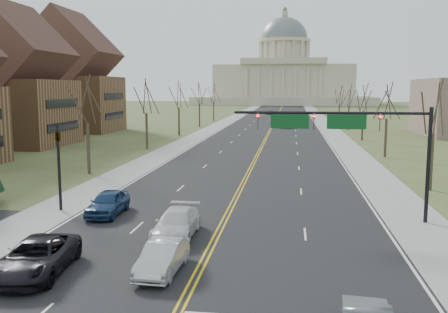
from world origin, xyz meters
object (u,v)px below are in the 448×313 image
(car_sb_inner_lead, at_px, (163,257))
(car_sb_outer_second, at_px, (108,203))
(signal_left, at_px, (59,157))
(car_sb_outer_lead, at_px, (36,257))
(signal_mast, at_px, (345,130))
(car_far_nb, at_px, (285,125))
(car_far_sb, at_px, (270,112))
(car_sb_inner_second, at_px, (177,223))

(car_sb_inner_lead, xyz_separation_m, car_sb_outer_second, (-6.24, 9.73, 0.10))
(signal_left, distance_m, car_sb_outer_lead, 12.52)
(signal_mast, bearing_deg, car_far_nb, 93.52)
(car_sb_inner_lead, relative_size, car_far_sb, 1.06)
(car_sb_inner_second, bearing_deg, car_far_nb, 86.06)
(signal_mast, bearing_deg, car_sb_outer_second, -177.24)
(signal_mast, relative_size, car_sb_inner_second, 2.31)
(car_sb_inner_lead, height_order, car_sb_inner_second, car_sb_inner_second)
(signal_left, distance_m, car_sb_outer_second, 4.74)
(car_sb_inner_second, xyz_separation_m, car_far_nb, (5.11, 78.92, -0.05))
(signal_mast, bearing_deg, signal_left, 180.00)
(car_sb_outer_lead, xyz_separation_m, car_sb_outer_second, (-0.66, 10.65, 0.02))
(signal_left, bearing_deg, signal_mast, -0.00)
(car_sb_outer_second, height_order, car_far_sb, car_sb_outer_second)
(car_far_nb, bearing_deg, car_sb_inner_lead, 79.07)
(signal_left, bearing_deg, car_sb_inner_lead, -46.57)
(car_sb_inner_lead, height_order, car_far_nb, car_far_nb)
(signal_mast, bearing_deg, car_sb_outer_lead, -142.09)
(car_sb_inner_second, height_order, car_far_nb, car_sb_inner_second)
(car_sb_outer_second, bearing_deg, car_sb_inner_second, -37.92)
(car_far_nb, bearing_deg, car_sb_outer_lead, 75.38)
(signal_left, relative_size, car_sb_outer_lead, 1.06)
(car_far_sb, bearing_deg, car_far_nb, -77.61)
(signal_left, bearing_deg, car_sb_outer_lead, -69.17)
(car_sb_inner_second, bearing_deg, signal_left, 151.62)
(car_sb_inner_lead, relative_size, car_sb_outer_second, 0.91)
(signal_mast, xyz_separation_m, car_sb_outer_lead, (-14.62, -11.38, -4.96))
(car_sb_inner_lead, distance_m, car_far_nb, 84.54)
(car_sb_outer_lead, relative_size, car_sb_outer_second, 1.20)
(signal_left, height_order, car_sb_inner_second, signal_left)
(signal_mast, relative_size, car_sb_inner_lead, 2.81)
(car_sb_outer_lead, bearing_deg, car_sb_inner_lead, 3.29)
(signal_left, relative_size, car_sb_outer_second, 1.27)
(car_sb_inner_lead, xyz_separation_m, car_sb_outer_lead, (-5.58, -0.91, 0.08))
(car_sb_outer_second, distance_m, car_far_nb, 75.45)
(car_far_nb, distance_m, car_far_sb, 54.78)
(signal_mast, bearing_deg, car_far_sb, 94.49)
(signal_left, xyz_separation_m, car_sb_inner_second, (9.29, -4.97, -2.94))
(car_sb_inner_second, xyz_separation_m, car_sb_outer_second, (-5.61, 4.23, 0.05))
(signal_mast, distance_m, car_sb_outer_lead, 19.18)
(car_sb_outer_lead, height_order, car_sb_inner_second, car_sb_outer_lead)
(signal_mast, xyz_separation_m, car_sb_inner_second, (-9.66, -4.97, -4.99))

